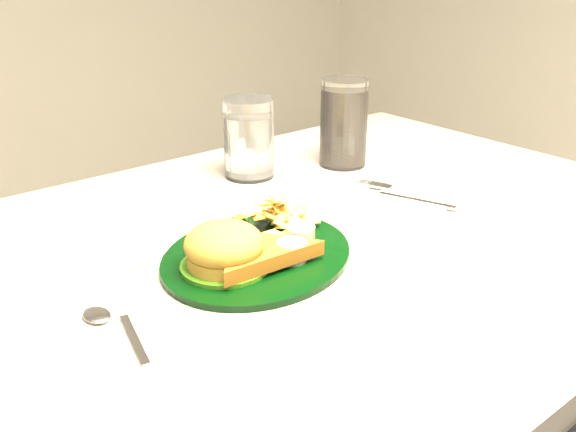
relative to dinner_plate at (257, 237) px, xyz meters
name	(u,v)px	position (x,y,z in m)	size (l,w,h in m)	color
dinner_plate	(257,237)	(0.00, 0.00, 0.00)	(0.27, 0.22, 0.06)	black
water_glass	(249,138)	(0.17, 0.25, 0.04)	(0.08, 0.08, 0.13)	silver
cola_glass	(344,123)	(0.34, 0.20, 0.05)	(0.08, 0.08, 0.15)	black
fork_napkin	(412,199)	(0.29, 0.00, -0.02)	(0.12, 0.16, 0.01)	white
spoon	(134,337)	(-0.20, -0.07, -0.03)	(0.03, 0.13, 0.01)	silver
wrapped_straw	(196,238)	(-0.03, 0.09, -0.03)	(0.21, 0.08, 0.01)	white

